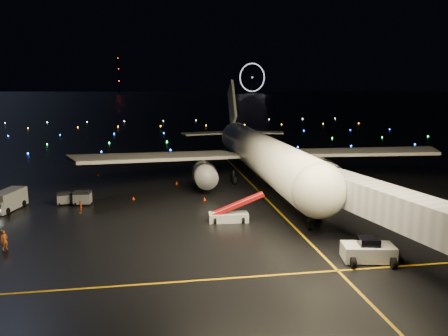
{
  "coord_description": "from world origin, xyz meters",
  "views": [
    {
      "loc": [
        -3.18,
        -43.01,
        15.67
      ],
      "look_at": [
        5.68,
        12.0,
        5.0
      ],
      "focal_mm": 35.0,
      "sensor_mm": 36.0,
      "label": 1
    }
  ],
  "objects_px": {
    "baggage_cart_1": "(83,198)",
    "crew_c": "(81,207)",
    "airliner": "(257,131)",
    "belt_loader": "(229,208)",
    "service_truck": "(8,200)",
    "pushback_tug": "(368,249)",
    "baggage_cart_0": "(64,198)",
    "baggage_cart_2": "(15,199)",
    "crew_a": "(4,240)"
  },
  "relations": [
    {
      "from": "crew_a",
      "to": "baggage_cart_2",
      "type": "distance_m",
      "value": 17.26
    },
    {
      "from": "belt_loader",
      "to": "baggage_cart_0",
      "type": "distance_m",
      "value": 22.98
    },
    {
      "from": "service_truck",
      "to": "baggage_cart_0",
      "type": "xyz_separation_m",
      "value": [
        6.51,
        1.42,
        -0.45
      ]
    },
    {
      "from": "belt_loader",
      "to": "crew_a",
      "type": "xyz_separation_m",
      "value": [
        -22.81,
        -5.29,
        -0.65
      ]
    },
    {
      "from": "airliner",
      "to": "belt_loader",
      "type": "height_order",
      "value": "airliner"
    },
    {
      "from": "service_truck",
      "to": "crew_a",
      "type": "distance_m",
      "value": 15.17
    },
    {
      "from": "baggage_cart_0",
      "to": "baggage_cart_2",
      "type": "relative_size",
      "value": 1.04
    },
    {
      "from": "service_truck",
      "to": "crew_c",
      "type": "height_order",
      "value": "service_truck"
    },
    {
      "from": "baggage_cart_0",
      "to": "baggage_cart_2",
      "type": "bearing_deg",
      "value": 160.53
    },
    {
      "from": "service_truck",
      "to": "baggage_cart_2",
      "type": "distance_m",
      "value": 2.24
    },
    {
      "from": "airliner",
      "to": "baggage_cart_1",
      "type": "distance_m",
      "value": 29.25
    },
    {
      "from": "service_truck",
      "to": "baggage_cart_2",
      "type": "relative_size",
      "value": 3.76
    },
    {
      "from": "crew_c",
      "to": "baggage_cart_0",
      "type": "relative_size",
      "value": 0.83
    },
    {
      "from": "baggage_cart_0",
      "to": "crew_c",
      "type": "bearing_deg",
      "value": -71.46
    },
    {
      "from": "service_truck",
      "to": "belt_loader",
      "type": "bearing_deg",
      "value": -4.05
    },
    {
      "from": "airliner",
      "to": "crew_c",
      "type": "distance_m",
      "value": 30.71
    },
    {
      "from": "crew_c",
      "to": "baggage_cart_2",
      "type": "relative_size",
      "value": 0.87
    },
    {
      "from": "crew_a",
      "to": "baggage_cart_1",
      "type": "distance_m",
      "value": 16.29
    },
    {
      "from": "baggage_cart_1",
      "to": "service_truck",
      "type": "bearing_deg",
      "value": -167.27
    },
    {
      "from": "service_truck",
      "to": "baggage_cart_1",
      "type": "xyz_separation_m",
      "value": [
        8.93,
        0.9,
        -0.34
      ]
    },
    {
      "from": "pushback_tug",
      "to": "service_truck",
      "type": "bearing_deg",
      "value": 159.31
    },
    {
      "from": "airliner",
      "to": "pushback_tug",
      "type": "height_order",
      "value": "airliner"
    },
    {
      "from": "crew_a",
      "to": "baggage_cart_0",
      "type": "bearing_deg",
      "value": 36.57
    },
    {
      "from": "baggage_cart_2",
      "to": "crew_c",
      "type": "bearing_deg",
      "value": -32.97
    },
    {
      "from": "baggage_cart_0",
      "to": "baggage_cart_1",
      "type": "distance_m",
      "value": 2.47
    },
    {
      "from": "service_truck",
      "to": "baggage_cart_1",
      "type": "height_order",
      "value": "service_truck"
    },
    {
      "from": "baggage_cart_0",
      "to": "crew_a",
      "type": "bearing_deg",
      "value": -111.52
    },
    {
      "from": "baggage_cart_0",
      "to": "service_truck",
      "type": "bearing_deg",
      "value": 179.65
    },
    {
      "from": "pushback_tug",
      "to": "service_truck",
      "type": "xyz_separation_m",
      "value": [
        -37.29,
        22.72,
        0.17
      ]
    },
    {
      "from": "airliner",
      "to": "baggage_cart_2",
      "type": "relative_size",
      "value": 32.48
    },
    {
      "from": "belt_loader",
      "to": "crew_c",
      "type": "height_order",
      "value": "belt_loader"
    },
    {
      "from": "service_truck",
      "to": "baggage_cart_0",
      "type": "height_order",
      "value": "service_truck"
    },
    {
      "from": "airliner",
      "to": "baggage_cart_0",
      "type": "distance_m",
      "value": 31.28
    },
    {
      "from": "crew_a",
      "to": "crew_c",
      "type": "relative_size",
      "value": 1.23
    },
    {
      "from": "crew_c",
      "to": "airliner",
      "type": "bearing_deg",
      "value": 107.39
    },
    {
      "from": "airliner",
      "to": "baggage_cart_2",
      "type": "bearing_deg",
      "value": -164.62
    },
    {
      "from": "baggage_cart_0",
      "to": "baggage_cart_2",
      "type": "distance_m",
      "value": 6.44
    },
    {
      "from": "crew_a",
      "to": "baggage_cart_0",
      "type": "distance_m",
      "value": 16.24
    },
    {
      "from": "baggage_cart_1",
      "to": "belt_loader",
      "type": "bearing_deg",
      "value": -22.78
    },
    {
      "from": "airliner",
      "to": "service_truck",
      "type": "relative_size",
      "value": 8.64
    },
    {
      "from": "service_truck",
      "to": "crew_a",
      "type": "relative_size",
      "value": 3.52
    },
    {
      "from": "pushback_tug",
      "to": "baggage_cart_1",
      "type": "relative_size",
      "value": 2.12
    },
    {
      "from": "service_truck",
      "to": "crew_c",
      "type": "distance_m",
      "value": 9.83
    },
    {
      "from": "belt_loader",
      "to": "baggage_cart_0",
      "type": "bearing_deg",
      "value": 156.41
    },
    {
      "from": "airliner",
      "to": "crew_c",
      "type": "height_order",
      "value": "airliner"
    },
    {
      "from": "belt_loader",
      "to": "baggage_cart_1",
      "type": "xyz_separation_m",
      "value": [
        -17.88,
        10.24,
        -0.71
      ]
    },
    {
      "from": "crew_c",
      "to": "baggage_cart_2",
      "type": "xyz_separation_m",
      "value": [
        -9.17,
        5.36,
        -0.02
      ]
    },
    {
      "from": "baggage_cart_1",
      "to": "baggage_cart_2",
      "type": "bearing_deg",
      "value": 178.67
    },
    {
      "from": "belt_loader",
      "to": "pushback_tug",
      "type": "bearing_deg",
      "value": -47.59
    },
    {
      "from": "baggage_cart_1",
      "to": "crew_c",
      "type": "bearing_deg",
      "value": -77.85
    }
  ]
}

